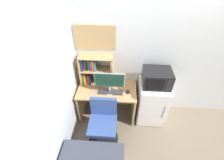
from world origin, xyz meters
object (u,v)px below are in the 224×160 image
Objects in this scene: hutch_bookshelf at (92,69)px; desk_chair at (103,125)px; mini_fridge at (151,102)px; computer_mouse at (128,92)px; monitor at (109,82)px; wall_corkboard at (95,37)px; keyboard at (110,92)px; microwave at (157,78)px.

desk_chair is (0.27, -0.73, -0.69)m from hutch_bookshelf.
hutch_bookshelf is 0.68× the size of mini_fridge.
computer_mouse is at bearing -20.45° from hutch_bookshelf.
monitor is at bearing -35.83° from hutch_bookshelf.
monitor is 0.80m from wall_corkboard.
wall_corkboard reaches higher than mini_fridge.
wall_corkboard is at bearing 126.53° from keyboard.
computer_mouse is at bearing -31.17° from wall_corkboard.
desk_chair is at bearing -102.11° from keyboard.
microwave is (0.83, 0.07, 0.07)m from monitor.
monitor is at bearing -53.32° from wall_corkboard.
wall_corkboard reaches higher than desk_chair.
computer_mouse is at bearing -170.68° from microwave.
microwave is at bearing 31.48° from desk_chair.
monitor is 1.18× the size of keyboard.
mini_fridge reaches higher than desk_chair.
computer_mouse is at bearing 48.72° from desk_chair.
wall_corkboard is at bearing 102.81° from desk_chair.
computer_mouse is 0.12× the size of desk_chair.
computer_mouse is at bearing 3.93° from keyboard.
hutch_bookshelf is 0.70× the size of desk_chair.
wall_corkboard is at bearing 148.83° from computer_mouse.
wall_corkboard reaches higher than computer_mouse.
desk_chair is at bearing -148.52° from microwave.
wall_corkboard is at bearing 126.68° from monitor.
hutch_bookshelf is 1.04m from desk_chair.
mini_fridge is 1.84× the size of microwave.
hutch_bookshelf reaches higher than monitor.
microwave is at bearing 5.16° from monitor.
microwave is 1.26m from desk_chair.
wall_corkboard reaches higher than monitor.
desk_chair is (-0.10, -0.45, -0.37)m from keyboard.
hutch_bookshelf is at bearing 144.17° from monitor.
wall_corkboard is (-0.27, 0.36, 0.67)m from monitor.
microwave reaches higher than desk_chair.
mini_fridge is at bearing 7.00° from keyboard.
monitor is at bearing -174.84° from microwave.
desk_chair is 1.53m from wall_corkboard.
desk_chair is 1.23× the size of wall_corkboard.
hutch_bookshelf is 1.19m from microwave.
computer_mouse is 0.12× the size of mini_fridge.
desk_chair is (-0.42, -0.47, -0.38)m from computer_mouse.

